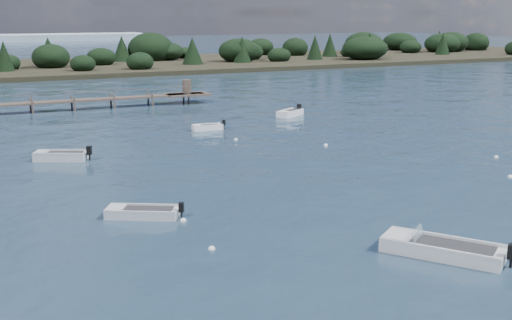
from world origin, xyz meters
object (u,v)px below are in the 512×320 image
tender_far_grey (61,158)px  tender_far_grey_b (290,114)px  dinghy_mid_grey (142,214)px  dinghy_near_olive (442,251)px  tender_far_white (208,128)px

tender_far_grey → tender_far_grey_b: size_ratio=1.10×
tender_far_grey → dinghy_mid_grey: (1.62, -15.15, -0.04)m
dinghy_mid_grey → dinghy_near_olive: size_ratio=0.74×
tender_far_grey_b → tender_far_white: bearing=-160.7°
dinghy_mid_grey → dinghy_near_olive: dinghy_near_olive is taller
dinghy_mid_grey → tender_far_grey_b: tender_far_grey_b is taller
tender_far_white → tender_far_grey_b: bearing=19.3°
dinghy_mid_grey → tender_far_grey: bearing=96.1°
dinghy_mid_grey → tender_far_grey_b: 34.11m
tender_far_grey → tender_far_grey_b: tender_far_grey is taller
dinghy_mid_grey → tender_far_grey_b: (22.58, 25.57, 0.04)m
tender_far_grey → tender_far_white: bearing=26.1°
dinghy_near_olive → dinghy_mid_grey: bearing=133.2°
dinghy_mid_grey → tender_far_white: bearing=60.9°
tender_far_grey → dinghy_near_olive: bearing=-65.6°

